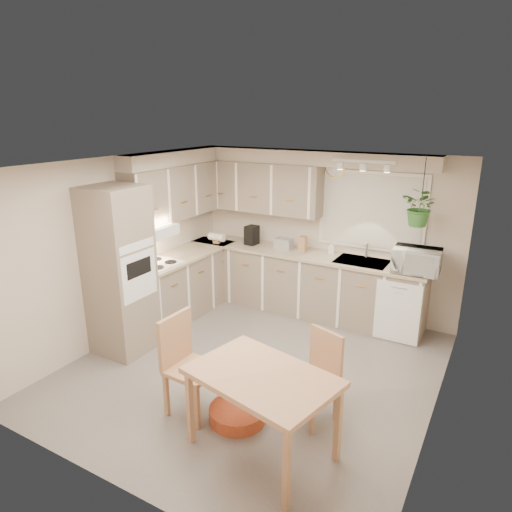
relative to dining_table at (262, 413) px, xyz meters
name	(u,v)px	position (x,y,z in m)	size (l,w,h in m)	color
floor	(253,368)	(-0.75, 1.15, -0.39)	(4.20, 4.20, 0.00)	slate
ceiling	(253,164)	(-0.75, 1.15, 2.01)	(4.20, 4.20, 0.00)	silver
wall_back	(323,232)	(-0.75, 3.25, 0.81)	(4.00, 0.04, 2.40)	beige
wall_front	(110,358)	(-0.75, -0.95, 0.81)	(4.00, 0.04, 2.40)	beige
wall_left	(122,248)	(-2.75, 1.15, 0.81)	(0.04, 4.20, 2.40)	beige
wall_right	(445,311)	(1.25, 1.15, 0.81)	(0.04, 4.20, 2.40)	beige
base_cab_left	(184,285)	(-2.45, 2.02, 0.06)	(0.60, 1.85, 0.90)	gray
base_cab_back	(301,283)	(-0.95, 2.95, 0.06)	(3.60, 0.60, 0.90)	gray
counter_left	(183,255)	(-2.44, 2.02, 0.53)	(0.64, 1.89, 0.04)	tan
counter_back	(302,254)	(-0.95, 2.94, 0.53)	(3.64, 0.64, 0.04)	tan
oven_stack	(120,271)	(-2.42, 0.77, 0.66)	(0.65, 0.65, 2.10)	gray
wall_oven_face	(139,276)	(-2.10, 0.77, 0.66)	(0.02, 0.56, 0.58)	white
upper_cab_left	(178,191)	(-2.57, 2.15, 1.44)	(0.35, 2.00, 0.75)	gray
upper_cab_back	(259,187)	(-1.75, 3.07, 1.44)	(2.00, 0.35, 0.75)	gray
soffit_left	(175,158)	(-2.60, 2.15, 1.91)	(0.30, 2.00, 0.20)	beige
soffit_back	(309,158)	(-0.95, 3.10, 1.91)	(3.60, 0.30, 0.20)	beige
cooktop	(157,264)	(-2.43, 1.45, 0.56)	(0.52, 0.58, 0.02)	white
range_hood	(154,232)	(-2.45, 1.45, 1.01)	(0.40, 0.60, 0.14)	white
window_blinds	(371,211)	(-0.05, 3.22, 1.21)	(1.40, 0.02, 1.00)	silver
window_frame	(371,211)	(-0.05, 3.23, 1.21)	(1.50, 0.02, 1.10)	white
sink	(362,264)	(-0.05, 2.95, 0.51)	(0.70, 0.48, 0.10)	#B2B4BA
dishwasher_front	(397,313)	(0.55, 2.64, 0.04)	(0.58, 0.01, 0.83)	white
track_light_bar	(364,161)	(-0.05, 2.70, 1.94)	(0.80, 0.04, 0.04)	white
wall_clock	(335,167)	(-0.60, 3.22, 1.79)	(0.30, 0.30, 0.03)	#E3B450
dining_table	(262,413)	(0.00, 0.00, 0.00)	(1.24, 0.82, 0.78)	tan
chair_left	(193,367)	(-0.86, 0.16, 0.12)	(0.48, 0.48, 1.02)	tan
chair_back	(312,378)	(0.20, 0.64, 0.06)	(0.42, 0.42, 0.90)	tan
braided_rug	(255,368)	(-0.74, 1.17, -0.38)	(1.23, 0.92, 0.01)	black
pet_bed	(238,413)	(-0.42, 0.26, -0.32)	(0.57, 0.57, 0.13)	#C15026
microwave	(417,258)	(0.69, 2.85, 0.75)	(0.58, 0.32, 0.40)	white
soap_bottle	(331,251)	(-0.55, 3.10, 0.59)	(0.08, 0.18, 0.08)	white
hanging_plant	(420,211)	(0.67, 2.85, 1.35)	(0.44, 0.49, 0.38)	#306729
coffee_maker	(252,235)	(-1.81, 2.95, 0.70)	(0.16, 0.20, 0.29)	black
toaster	(284,244)	(-1.26, 2.97, 0.63)	(0.27, 0.15, 0.16)	#B2B4BA
knife_block	(303,244)	(-0.97, 3.00, 0.66)	(0.10, 0.10, 0.23)	tan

